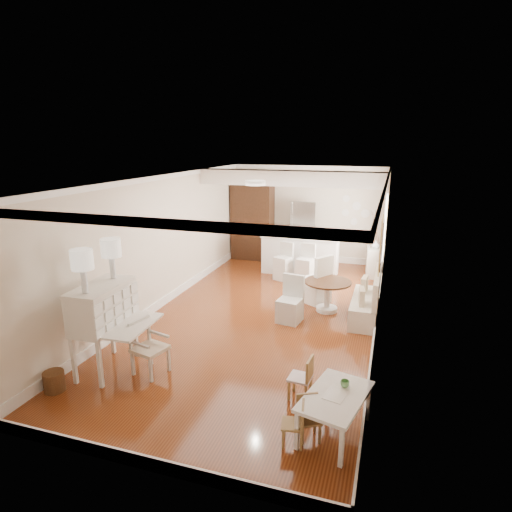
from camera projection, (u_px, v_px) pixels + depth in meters
The scene contains 20 objects.
room at pixel (270, 218), 8.58m from camera, with size 9.00×9.04×2.82m.
secretary_bureau at pixel (105, 328), 6.56m from camera, with size 1.09×1.11×1.39m, color white.
gustavian_armchair at pixel (150, 348), 6.51m from camera, with size 0.49×0.49×0.85m, color beige.
wicker_basket at pixel (54, 381), 6.11m from camera, with size 0.29×0.29×0.29m, color #54331A.
kids_table at pixel (335, 414), 5.18m from camera, with size 0.64×1.07×0.54m, color white.
kids_chair_a at pixel (293, 424), 5.00m from camera, with size 0.26×0.26×0.55m, color olive.
kids_chair_b at pixel (300, 377), 5.91m from camera, with size 0.31×0.31×0.64m, color #A6834B.
kids_chair_c at pixel (309, 419), 5.08m from camera, with size 0.27×0.27×0.56m, color olive.
banquette at pixel (365, 295), 8.55m from camera, with size 0.52×1.60×0.98m, color silver.
dining_table at pixel (327, 296), 8.95m from camera, with size 0.97×0.97×0.66m, color #4D2C18.
slip_chair_near at pixel (290, 299), 8.40m from camera, with size 0.44×0.46×0.92m, color silver.
slip_chair_far at pixel (316, 278), 9.43m from camera, with size 0.52×0.54×1.09m, color white.
breakfast_counter at pixel (300, 255), 11.49m from camera, with size 2.05×0.65×1.03m, color white.
bar_stool_left at pixel (283, 261), 10.98m from camera, with size 0.39×0.39×0.96m, color white.
bar_stool_right at pixel (305, 263), 10.81m from camera, with size 0.39×0.39×0.97m, color white.
pantry_cabinet at pixel (253, 221), 12.82m from camera, with size 1.20×0.60×2.30m, color #381E11.
fridge at pixel (315, 234), 12.30m from camera, with size 0.75×0.65×1.80m, color silver.
sideboard at pixel (373, 262), 11.34m from camera, with size 0.35×0.79×0.76m, color silver.
pencil_cup at pixel (345, 384), 5.26m from camera, with size 0.11×0.11×0.09m, color #63A761.
branch_vase at pixel (376, 244), 11.17m from camera, with size 0.20×0.20×0.21m, color white.
Camera 1 is at (2.37, -7.84, 3.47)m, focal length 30.00 mm.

